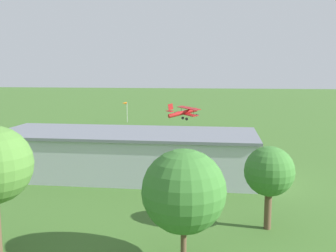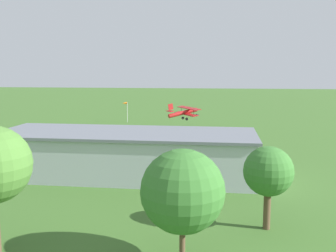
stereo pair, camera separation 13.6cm
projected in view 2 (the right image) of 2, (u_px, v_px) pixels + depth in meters
ground_plane at (150, 132)px, 85.82m from camera, size 400.00×400.00×0.00m
hangar at (126, 154)px, 50.34m from camera, size 33.01×12.16×5.71m
biplane at (184, 112)px, 87.24m from camera, size 7.97×8.88×3.82m
car_silver at (32, 151)px, 62.09m from camera, size 2.18×4.32×1.55m
person_beside_truck at (214, 149)px, 63.83m from camera, size 0.45×0.45×1.61m
person_near_hangar_door at (228, 151)px, 61.66m from camera, size 0.45×0.45×1.68m
person_walking_on_apron at (235, 149)px, 63.36m from camera, size 0.52×0.52×1.67m
tree_behind_hangar_right at (183, 191)px, 26.96m from camera, size 5.88×5.88×8.22m
tree_near_perimeter_road at (268, 172)px, 33.01m from camera, size 4.24×4.24×7.20m
windsock at (125, 104)px, 100.68m from camera, size 1.46×1.24×5.26m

